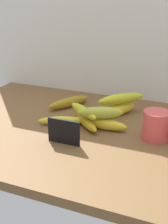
{
  "coord_description": "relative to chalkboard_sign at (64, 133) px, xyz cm",
  "views": [
    {
      "loc": [
        40.77,
        -91.34,
        50.41
      ],
      "look_at": [
        1.69,
        3.36,
        8.0
      ],
      "focal_mm": 48.72,
      "sensor_mm": 36.0,
      "label": 1
    }
  ],
  "objects": [
    {
      "name": "chalkboard_sign",
      "position": [
        0.0,
        0.0,
        0.0
      ],
      "size": [
        11.0,
        1.8,
        8.4
      ],
      "color": "black",
      "rests_on": "counter_top"
    },
    {
      "name": "banana_5",
      "position": [
        7.01,
        14.79,
        2.37
      ],
      "size": [
        16.88,
        10.1,
        4.31
      ],
      "primitive_type": "ellipsoid",
      "rotation": [
        0.0,
        0.0,
        3.52
      ],
      "color": "#ACB232",
      "rests_on": "banana_3"
    },
    {
      "name": "banana_6",
      "position": [
        0.12,
        16.04,
        1.53
      ],
      "size": [
        15.5,
        12.86,
        3.28
      ],
      "primitive_type": "ellipsoid",
      "rotation": [
        0.0,
        0.0,
        5.63
      ],
      "color": "gold",
      "rests_on": "banana_1"
    },
    {
      "name": "banana_7",
      "position": [
        10.15,
        30.93,
        2.63
      ],
      "size": [
        16.97,
        17.06,
        4.19
      ],
      "primitive_type": "ellipsoid",
      "rotation": [
        0.0,
        0.0,
        0.79
      ],
      "color": "gold",
      "rests_on": "banana_2"
    },
    {
      "name": "banana_2",
      "position": [
        9.71,
        30.0,
        -1.66
      ],
      "size": [
        12.52,
        16.55,
        4.39
      ],
      "primitive_type": "ellipsoid",
      "rotation": [
        0.0,
        0.0,
        1.02
      ],
      "color": "yellow",
      "rests_on": "counter_top"
    },
    {
      "name": "banana_1",
      "position": [
        1.11,
        15.49,
        -1.98
      ],
      "size": [
        16.11,
        16.54,
        3.75
      ],
      "primitive_type": "ellipsoid",
      "rotation": [
        0.0,
        0.0,
        5.48
      ],
      "color": "gold",
      "rests_on": "counter_top"
    },
    {
      "name": "coffee_mug",
      "position": [
        27.09,
        14.61,
        1.04
      ],
      "size": [
        10.37,
        8.87,
        9.8
      ],
      "color": "#E14E4B",
      "rests_on": "counter_top"
    },
    {
      "name": "banana_0",
      "position": [
        -12.35,
        30.15,
        -1.81
      ],
      "size": [
        13.76,
        19.5,
        4.1
      ],
      "primitive_type": "ellipsoid",
      "rotation": [
        0.0,
        0.0,
        1.04
      ],
      "color": "#A37E19",
      "rests_on": "counter_top"
    },
    {
      "name": "counter_top",
      "position": [
        -1.28,
        12.64,
        -5.36
      ],
      "size": [
        110.0,
        76.0,
        3.0
      ],
      "primitive_type": "cube",
      "color": "brown",
      "rests_on": "ground"
    },
    {
      "name": "back_wall",
      "position": [
        -1.28,
        51.64,
        28.14
      ],
      "size": [
        130.0,
        2.0,
        70.0
      ],
      "primitive_type": "cube",
      "color": "silver",
      "rests_on": "ground"
    },
    {
      "name": "banana_3",
      "position": [
        8.2,
        15.1,
        -1.82
      ],
      "size": [
        17.63,
        4.11,
        4.07
      ],
      "primitive_type": "ellipsoid",
      "rotation": [
        0.0,
        0.0,
        3.14
      ],
      "color": "gold",
      "rests_on": "counter_top"
    },
    {
      "name": "banana_4",
      "position": [
        -6.95,
        12.57,
        -2.2
      ],
      "size": [
        17.38,
        9.9,
        3.31
      ],
      "primitive_type": "ellipsoid",
      "rotation": [
        0.0,
        0.0,
        0.4
      ],
      "color": "yellow",
      "rests_on": "counter_top"
    }
  ]
}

